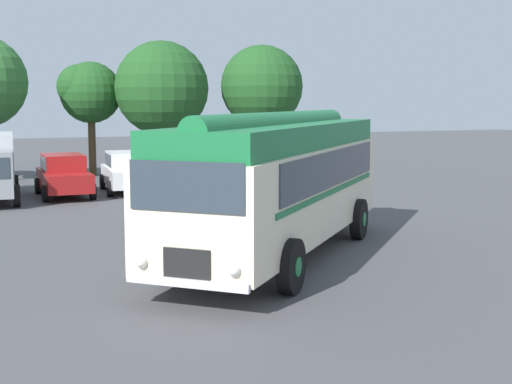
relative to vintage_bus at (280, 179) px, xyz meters
The scene contains 7 objects.
ground_plane 2.12m from the vintage_bus, behind, with size 120.00×120.00×0.00m, color #474749.
vintage_bus is the anchor object (origin of this frame).
car_near_left 13.70m from the vintage_bus, 104.39° to the left, with size 1.99×4.22×1.66m.
car_mid_left 13.81m from the vintage_bus, 93.24° to the left, with size 2.18×4.31×1.66m.
tree_right_of_centre 21.40m from the vintage_bus, 93.00° to the left, with size 3.23×3.09×5.72m.
tree_far_right 19.89m from the vintage_bus, 83.51° to the left, with size 4.69×4.69×6.73m.
tree_extra_right 20.89m from the vintage_bus, 68.38° to the left, with size 4.31×4.31×6.66m.
Camera 1 is at (-5.94, -15.56, 3.74)m, focal length 50.00 mm.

